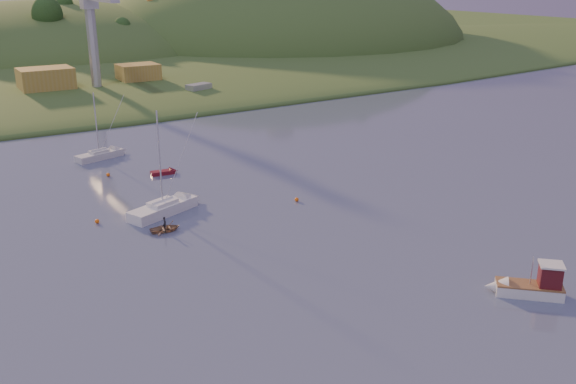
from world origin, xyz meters
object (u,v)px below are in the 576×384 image
fishing_boat (524,285)px  sailboat_far (99,154)px  sailboat_near (163,208)px  red_tender (168,172)px  canoe (165,228)px

fishing_boat → sailboat_far: 65.23m
sailboat_near → sailboat_far: bearing=67.4°
fishing_boat → sailboat_far: size_ratio=0.61×
fishing_boat → red_tender: fishing_boat is taller
sailboat_near → red_tender: size_ratio=3.12×
sailboat_far → red_tender: 13.90m
sailboat_far → fishing_boat: bearing=-90.0°
sailboat_far → red_tender: size_ratio=2.57×
fishing_boat → sailboat_near: sailboat_near is taller
red_tender → sailboat_near: bearing=-107.3°
fishing_boat → sailboat_far: bearing=-29.6°
sailboat_near → sailboat_far: (0.59, 27.15, -0.11)m
sailboat_far → sailboat_near: bearing=-107.8°
fishing_boat → canoe: size_ratio=1.89×
fishing_boat → canoe: 36.83m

